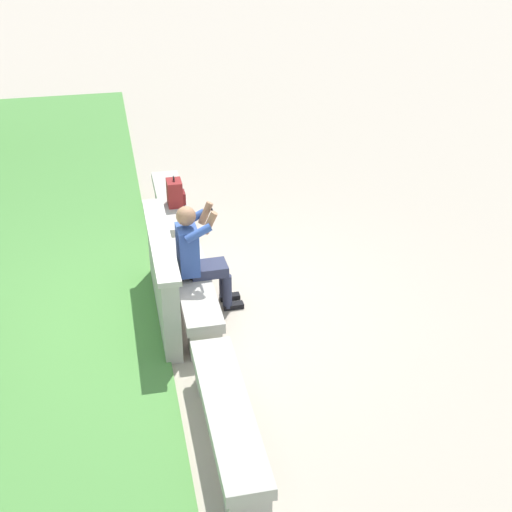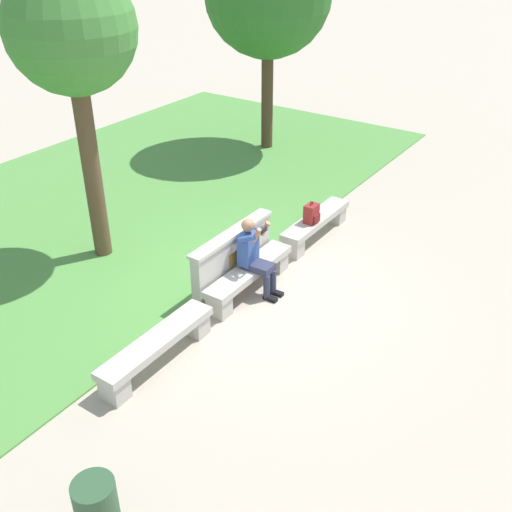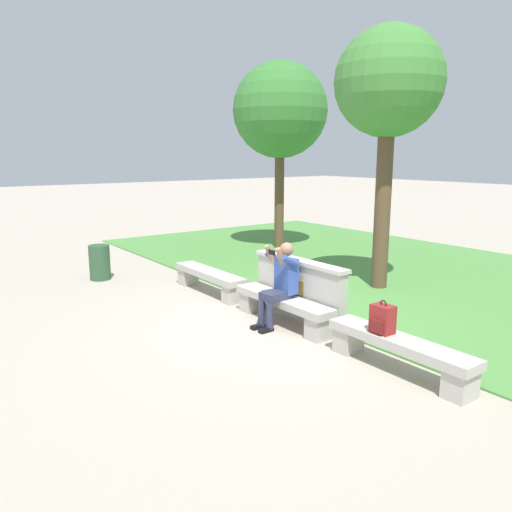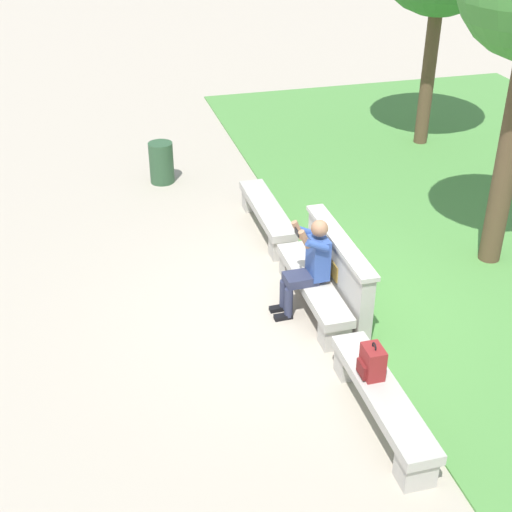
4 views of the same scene
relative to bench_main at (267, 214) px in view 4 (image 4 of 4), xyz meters
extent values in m
plane|color=#B2A593|center=(2.25, 0.00, -0.30)|extent=(80.00, 80.00, 0.00)
cube|color=#B7B2A8|center=(0.00, 0.00, 0.09)|extent=(2.03, 0.40, 0.12)
cube|color=#B7B2A8|center=(-0.83, 0.00, -0.14)|extent=(0.28, 0.34, 0.33)
cube|color=#B7B2A8|center=(0.83, 0.00, -0.14)|extent=(0.28, 0.34, 0.33)
cube|color=#B7B2A8|center=(2.25, 0.00, 0.09)|extent=(2.03, 0.40, 0.12)
cube|color=#B7B2A8|center=(1.42, 0.00, -0.14)|extent=(0.28, 0.34, 0.33)
cube|color=#B7B2A8|center=(3.09, 0.00, -0.14)|extent=(0.28, 0.34, 0.33)
cube|color=#B7B2A8|center=(4.50, 0.00, 0.09)|extent=(2.03, 0.40, 0.12)
cube|color=#B7B2A8|center=(3.67, 0.00, -0.14)|extent=(0.28, 0.34, 0.33)
cube|color=#B7B2A8|center=(5.34, 0.00, -0.14)|extent=(0.28, 0.34, 0.33)
cube|color=#B7B2A8|center=(2.25, 0.34, 0.17)|extent=(1.96, 0.18, 0.95)
cube|color=beige|center=(2.25, 0.34, 0.68)|extent=(2.02, 0.24, 0.06)
cube|color=olive|center=(2.25, 0.24, 0.29)|extent=(0.44, 0.02, 0.22)
cube|color=black|center=(2.20, -0.45, -0.27)|extent=(0.11, 0.24, 0.06)
cylinder|color=#2D334C|center=(2.20, -0.38, -0.06)|extent=(0.11, 0.11, 0.42)
cube|color=black|center=(2.40, -0.45, -0.27)|extent=(0.11, 0.24, 0.06)
cylinder|color=#2D334C|center=(2.40, -0.38, -0.06)|extent=(0.11, 0.11, 0.42)
cube|color=#2D334C|center=(2.29, -0.19, 0.21)|extent=(0.31, 0.43, 0.12)
cube|color=#33519E|center=(2.28, 0.04, 0.49)|extent=(0.35, 0.23, 0.56)
sphere|color=#9E7051|center=(2.28, 0.04, 0.91)|extent=(0.22, 0.22, 0.22)
cylinder|color=#33519E|center=(2.10, -0.07, 0.78)|extent=(0.10, 0.31, 0.21)
cylinder|color=#9E7051|center=(2.17, -0.20, 0.86)|extent=(0.10, 0.19, 0.27)
cylinder|color=#33519E|center=(2.48, -0.05, 0.78)|extent=(0.10, 0.31, 0.21)
cylinder|color=#9E7051|center=(2.42, -0.20, 0.86)|extent=(0.11, 0.19, 0.27)
cube|color=black|center=(2.29, -0.26, 0.90)|extent=(0.15, 0.02, 0.08)
cube|color=maroon|center=(4.25, -0.03, 0.33)|extent=(0.28, 0.20, 0.36)
cube|color=maroon|center=(4.25, -0.14, 0.26)|extent=(0.20, 0.06, 0.16)
torus|color=black|center=(4.25, -0.03, 0.53)|extent=(0.10, 0.02, 0.10)
cylinder|color=brown|center=(1.74, 2.95, 1.38)|extent=(0.31, 0.31, 3.37)
cylinder|color=brown|center=(-2.89, 4.10, 1.23)|extent=(0.27, 0.27, 3.06)
cylinder|color=#2D5133|center=(-2.33, -1.33, 0.07)|extent=(0.44, 0.44, 0.75)
camera|label=1|loc=(-4.74, 0.78, 4.29)|focal=50.00mm
camera|label=2|loc=(-4.64, -4.83, 5.30)|focal=42.00mm
camera|label=3|loc=(8.10, -4.86, 2.36)|focal=35.00mm
camera|label=4|loc=(9.68, -2.75, 5.09)|focal=50.00mm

